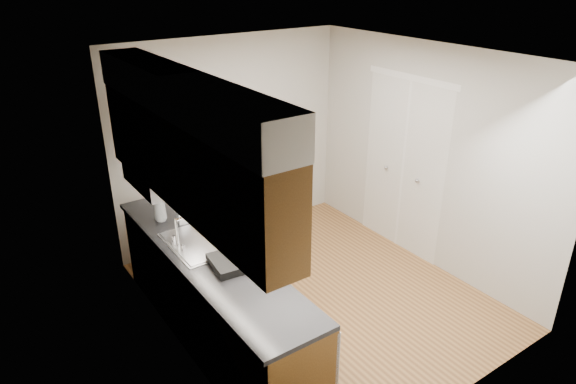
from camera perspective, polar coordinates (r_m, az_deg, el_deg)
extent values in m
plane|color=#9D6D3B|center=(5.58, 3.19, -11.36)|extent=(3.50, 3.50, 0.00)
plane|color=white|center=(4.59, 3.93, 14.87)|extent=(3.50, 3.50, 0.00)
cube|color=#B6B4AB|center=(4.28, -12.55, -4.19)|extent=(0.02, 3.50, 2.50)
cube|color=#B6B4AB|center=(5.94, 15.02, 3.79)|extent=(0.02, 3.50, 2.50)
cube|color=#B6B4AB|center=(6.32, -6.33, 5.74)|extent=(3.00, 0.02, 2.50)
cube|color=brown|center=(4.80, -8.33, -11.67)|extent=(0.60, 2.80, 0.90)
cube|color=black|center=(4.54, -8.86, -6.92)|extent=(0.63, 2.80, 0.04)
cube|color=#B2B2B7|center=(4.71, -9.77, -6.12)|extent=(0.48, 0.68, 0.14)
cube|color=#B2B2B7|center=(4.69, -9.81, -5.55)|extent=(0.52, 0.72, 0.01)
cube|color=#B2B2B7|center=(4.17, 2.72, -17.47)|extent=(0.03, 0.60, 0.80)
cube|color=brown|center=(4.10, -11.16, 3.49)|extent=(0.33, 2.80, 0.75)
cube|color=silver|center=(3.95, -11.78, 10.63)|extent=(0.35, 2.80, 0.30)
cube|color=#A5A5AA|center=(5.03, -14.10, 1.58)|extent=(0.46, 0.75, 0.16)
cube|color=white|center=(6.19, 12.66, 2.65)|extent=(0.02, 1.22, 2.05)
cube|color=slate|center=(5.37, -3.13, -12.88)|extent=(0.91, 1.10, 0.02)
imported|color=#8BA4A9|center=(4.85, -3.38, -3.83)|extent=(0.72, 0.80, 1.90)
imported|color=silver|center=(5.09, -14.06, -1.59)|extent=(0.12, 0.12, 0.30)
imported|color=silver|center=(5.02, -11.65, -2.30)|extent=(0.11, 0.11, 0.21)
cylinder|color=#A5A5AA|center=(5.26, -10.84, -1.57)|extent=(0.07, 0.07, 0.11)
cube|color=black|center=(4.32, -5.67, -7.59)|extent=(0.46, 0.40, 0.07)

